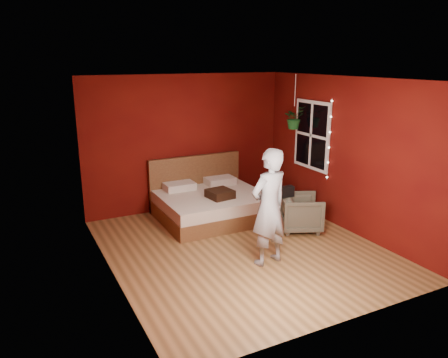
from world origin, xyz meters
TOP-DOWN VIEW (x-y plane):
  - floor at (0.00, 0.00)m, footprint 4.50×4.50m
  - room_walls at (0.00, 0.00)m, footprint 4.04×4.54m
  - window at (1.97, 0.90)m, footprint 0.05×0.97m
  - fairy_lights at (1.94, 0.38)m, footprint 0.04×0.04m
  - bed at (0.15, 1.48)m, footprint 1.90×1.61m
  - person at (0.09, -0.60)m, footprint 0.68×0.51m
  - armchair at (1.27, 0.21)m, footprint 0.90×0.89m
  - handbag at (1.01, 0.28)m, footprint 0.26×0.15m
  - throw_pillow at (0.18, 1.14)m, footprint 0.46×0.46m
  - hanging_plant at (1.73, 1.15)m, footprint 0.43×0.39m

SIDE VIEW (x-z plane):
  - floor at x=0.00m, z-range 0.00..0.00m
  - bed at x=0.15m, z-range -0.25..0.79m
  - armchair at x=1.27m, z-range 0.00..0.63m
  - throw_pillow at x=0.18m, z-range 0.47..0.62m
  - handbag at x=1.01m, z-range 0.63..0.80m
  - person at x=0.09m, z-range 0.00..1.70m
  - fairy_lights at x=1.94m, z-range 0.77..2.22m
  - window at x=1.97m, z-range 0.87..2.14m
  - room_walls at x=0.00m, z-range 0.37..2.99m
  - hanging_plant at x=1.73m, z-range 1.31..2.31m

